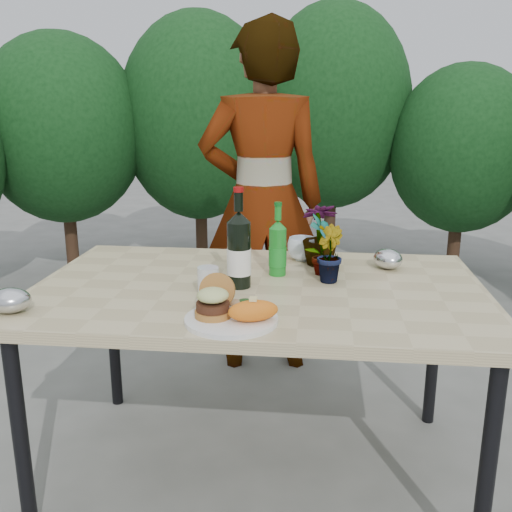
# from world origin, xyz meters

# --- Properties ---
(ground) EXTENTS (80.00, 80.00, 0.00)m
(ground) POSITION_xyz_m (0.00, 0.00, 0.00)
(ground) COLOR #61615D
(ground) RESTS_ON ground
(patio_table) EXTENTS (1.60, 1.00, 0.75)m
(patio_table) POSITION_xyz_m (0.00, 0.00, 0.69)
(patio_table) COLOR tan
(patio_table) RESTS_ON ground
(shrub_hedge) EXTENTS (6.87, 5.06, 2.18)m
(shrub_hedge) POSITION_xyz_m (0.16, 1.66, 1.14)
(shrub_hedge) COLOR #382316
(shrub_hedge) RESTS_ON ground
(dinner_plate) EXTENTS (0.28, 0.28, 0.01)m
(dinner_plate) POSITION_xyz_m (-0.04, -0.36, 0.76)
(dinner_plate) COLOR white
(dinner_plate) RESTS_ON patio_table
(burger_stack) EXTENTS (0.11, 0.16, 0.11)m
(burger_stack) POSITION_xyz_m (-0.10, -0.34, 0.81)
(burger_stack) COLOR #B7722D
(burger_stack) RESTS_ON dinner_plate
(sweet_potato) EXTENTS (0.17, 0.12, 0.06)m
(sweet_potato) POSITION_xyz_m (0.03, -0.38, 0.80)
(sweet_potato) COLOR orange
(sweet_potato) RESTS_ON dinner_plate
(grilled_veg) EXTENTS (0.08, 0.05, 0.03)m
(grilled_veg) POSITION_xyz_m (-0.02, -0.27, 0.78)
(grilled_veg) COLOR olive
(grilled_veg) RESTS_ON dinner_plate
(wine_bottle) EXTENTS (0.09, 0.09, 0.36)m
(wine_bottle) POSITION_xyz_m (-0.07, -0.02, 0.88)
(wine_bottle) COLOR black
(wine_bottle) RESTS_ON patio_table
(sparkling_water) EXTENTS (0.07, 0.07, 0.28)m
(sparkling_water) POSITION_xyz_m (0.06, 0.14, 0.85)
(sparkling_water) COLOR #177F20
(sparkling_water) RESTS_ON patio_table
(plastic_cup) EXTENTS (0.07, 0.07, 0.09)m
(plastic_cup) POSITION_xyz_m (-0.16, -0.11, 0.80)
(plastic_cup) COLOR silver
(plastic_cup) RESTS_ON patio_table
(seedling_left) EXTENTS (0.13, 0.15, 0.23)m
(seedling_left) POSITION_xyz_m (0.22, 0.16, 0.87)
(seedling_left) COLOR #265C1F
(seedling_left) RESTS_ON patio_table
(seedling_mid) EXTENTS (0.12, 0.14, 0.21)m
(seedling_mid) POSITION_xyz_m (0.25, 0.08, 0.85)
(seedling_mid) COLOR #215B1F
(seedling_mid) RESTS_ON patio_table
(seedling_right) EXTENTS (0.17, 0.17, 0.25)m
(seedling_right) POSITION_xyz_m (0.22, 0.29, 0.88)
(seedling_right) COLOR #24551D
(seedling_right) RESTS_ON patio_table
(blue_bowl) EXTENTS (0.14, 0.14, 0.09)m
(blue_bowl) POSITION_xyz_m (0.14, 0.36, 0.80)
(blue_bowl) COLOR white
(blue_bowl) RESTS_ON patio_table
(foil_packet_left) EXTENTS (0.14, 0.12, 0.08)m
(foil_packet_left) POSITION_xyz_m (-0.74, -0.36, 0.79)
(foil_packet_left) COLOR #B4B7BB
(foil_packet_left) RESTS_ON patio_table
(foil_packet_right) EXTENTS (0.15, 0.16, 0.08)m
(foil_packet_right) POSITION_xyz_m (0.48, 0.27, 0.79)
(foil_packet_right) COLOR silver
(foil_packet_right) RESTS_ON patio_table
(person) EXTENTS (0.71, 0.53, 1.78)m
(person) POSITION_xyz_m (-0.08, 0.94, 0.89)
(person) COLOR #8B5945
(person) RESTS_ON ground
(terracotta_pot) EXTENTS (0.17, 0.17, 0.14)m
(terracotta_pot) POSITION_xyz_m (-1.36, 2.09, 0.07)
(terracotta_pot) COLOR #A7412B
(terracotta_pot) RESTS_ON ground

